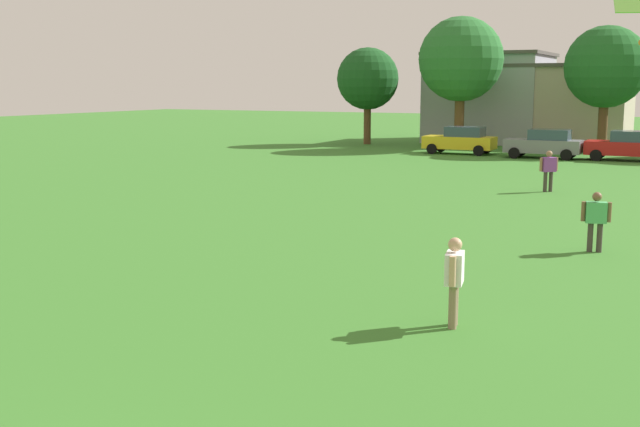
# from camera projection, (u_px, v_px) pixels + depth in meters

# --- Properties ---
(ground_plane) EXTENTS (160.00, 160.00, 0.00)m
(ground_plane) POSITION_uv_depth(u_px,v_px,m) (540.00, 187.00, 32.78)
(ground_plane) COLOR #387528
(adult_bystander) EXTENTS (0.39, 0.75, 1.60)m
(adult_bystander) POSITION_uv_depth(u_px,v_px,m) (454.00, 274.00, 13.72)
(adult_bystander) COLOR #8C7259
(adult_bystander) RESTS_ON ground
(bystander_near_trees) EXTENTS (0.72, 0.39, 1.54)m
(bystander_near_trees) POSITION_uv_depth(u_px,v_px,m) (596.00, 217.00, 19.93)
(bystander_near_trees) COLOR #3F3833
(bystander_near_trees) RESTS_ON ground
(bystander_midfield) EXTENTS (0.64, 0.57, 1.64)m
(bystander_midfield) POSITION_uv_depth(u_px,v_px,m) (549.00, 167.00, 31.24)
(bystander_midfield) COLOR #3F3833
(bystander_midfield) RESTS_ON ground
(parked_car_yellow_0) EXTENTS (4.30, 2.02, 1.68)m
(parked_car_yellow_0) POSITION_uv_depth(u_px,v_px,m) (461.00, 140.00, 48.49)
(parked_car_yellow_0) COLOR yellow
(parked_car_yellow_0) RESTS_ON ground
(parked_car_gray_1) EXTENTS (4.30, 2.02, 1.68)m
(parked_car_gray_1) POSITION_uv_depth(u_px,v_px,m) (545.00, 144.00, 45.59)
(parked_car_gray_1) COLOR slate
(parked_car_gray_1) RESTS_ON ground
(parked_car_red_2) EXTENTS (4.30, 2.02, 1.68)m
(parked_car_red_2) POSITION_uv_depth(u_px,v_px,m) (628.00, 146.00, 44.07)
(parked_car_red_2) COLOR red
(parked_car_red_2) RESTS_ON ground
(tree_far_left) EXTENTS (4.39, 4.39, 6.85)m
(tree_far_left) POSITION_uv_depth(u_px,v_px,m) (368.00, 79.00, 55.94)
(tree_far_left) COLOR brown
(tree_far_left) RESTS_ON ground
(tree_left) EXTENTS (5.57, 5.57, 8.68)m
(tree_left) POSITION_uv_depth(u_px,v_px,m) (461.00, 60.00, 51.84)
(tree_left) COLOR brown
(tree_left) RESTS_ON ground
(tree_center_left) EXTENTS (5.01, 5.01, 7.81)m
(tree_center_left) POSITION_uv_depth(u_px,v_px,m) (606.00, 67.00, 48.16)
(tree_center_left) COLOR brown
(tree_center_left) RESTS_ON ground
(house_left) EXTENTS (9.84, 8.22, 5.66)m
(house_left) POSITION_uv_depth(u_px,v_px,m) (560.00, 104.00, 56.91)
(house_left) COLOR tan
(house_left) RESTS_ON ground
(house_right) EXTENTS (8.43, 8.49, 6.56)m
(house_right) POSITION_uv_depth(u_px,v_px,m) (490.00, 97.00, 59.11)
(house_right) COLOR #9999A3
(house_right) RESTS_ON ground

